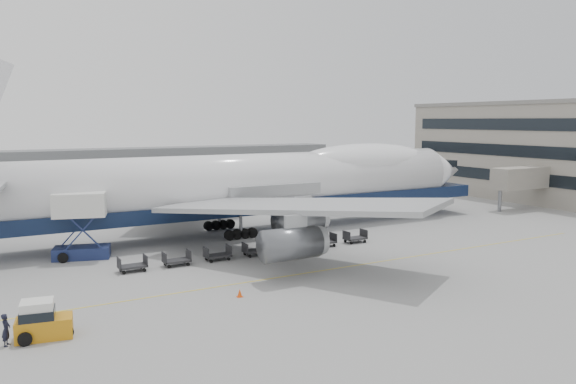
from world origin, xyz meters
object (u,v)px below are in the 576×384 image
airliner (259,182)px  ground_worker (6,330)px  catering_truck (80,221)px  baggage_tug (42,321)px

airliner → ground_worker: airliner is taller
catering_truck → ground_worker: 20.63m
airliner → ground_worker: (-27.10, -22.66, -4.69)m
catering_truck → ground_worker: (-7.17, -19.18, -2.51)m
airliner → baggage_tug: bearing=-138.3°
baggage_tug → ground_worker: (-1.87, -0.22, -0.08)m
airliner → ground_worker: 35.64m
catering_truck → ground_worker: bearing=-94.3°
baggage_tug → ground_worker: size_ratio=1.79×
airliner → baggage_tug: size_ratio=20.11×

